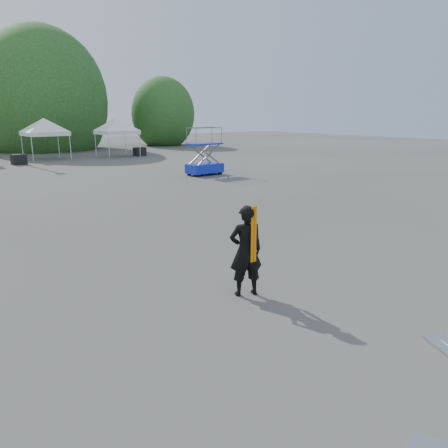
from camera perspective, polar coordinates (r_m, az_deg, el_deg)
ground at (r=10.90m, az=-8.89°, el=-5.84°), size 120.00×120.00×0.00m
tree_mid_e at (r=49.98m, az=-22.64°, el=14.53°), size 5.12×5.12×7.79m
tree_far_e at (r=53.28m, az=-7.95°, el=14.06°), size 3.84×3.84×5.84m
tent_f at (r=39.11m, az=-22.49°, el=12.28°), size 4.49×4.49×3.88m
tent_g at (r=39.74m, az=-13.90°, el=12.94°), size 4.30×4.30×3.88m
man at (r=9.01m, az=2.88°, el=-3.52°), size 0.82×0.69×1.93m
scissor_lift at (r=27.04m, az=-2.57°, el=9.47°), size 2.27×1.21×2.88m
crate_mid at (r=36.02m, az=-25.22°, el=7.64°), size 1.03×0.83×0.76m
crate_east at (r=40.15m, az=-10.96°, el=9.26°), size 1.02×0.83×0.75m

